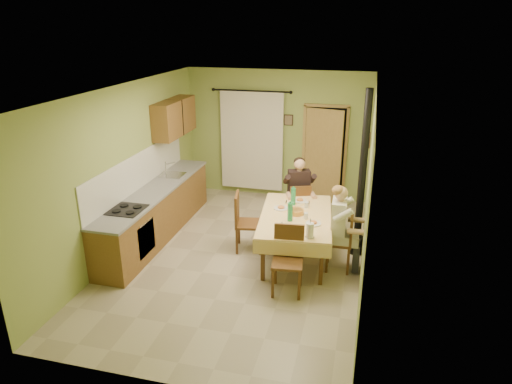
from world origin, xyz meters
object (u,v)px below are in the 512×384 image
(chair_far, at_px, (298,216))
(chair_right, at_px, (339,253))
(dining_table, at_px, (295,236))
(man_far, at_px, (299,186))
(man_right, at_px, (341,219))
(stove_flue, at_px, (360,197))
(chair_near, at_px, (287,274))
(chair_left, at_px, (248,234))

(chair_far, height_order, chair_right, same)
(dining_table, relative_size, man_far, 1.47)
(man_right, relative_size, stove_flue, 0.50)
(chair_near, height_order, stove_flue, stove_flue)
(chair_far, distance_m, chair_left, 1.21)
(man_far, bearing_deg, chair_left, -145.16)
(chair_far, distance_m, chair_near, 2.12)
(chair_left, bearing_deg, chair_far, 132.81)
(chair_far, xyz_separation_m, man_right, (0.85, -1.28, 0.59))
(chair_right, distance_m, stove_flue, 0.99)
(dining_table, bearing_deg, stove_flue, 14.43)
(chair_left, height_order, stove_flue, stove_flue)
(man_right, bearing_deg, chair_left, 77.37)
(dining_table, xyz_separation_m, stove_flue, (1.00, 0.38, 0.65))
(chair_far, bearing_deg, man_far, 90.00)
(chair_far, bearing_deg, stove_flue, -49.77)
(chair_left, distance_m, man_right, 1.70)
(chair_right, xyz_separation_m, chair_left, (-1.58, 0.30, 0.00))
(chair_far, relative_size, man_right, 0.68)
(chair_right, xyz_separation_m, man_right, (-0.01, -0.00, 0.59))
(man_far, height_order, stove_flue, stove_flue)
(chair_near, distance_m, man_far, 2.22)
(chair_right, height_order, chair_left, chair_left)
(dining_table, relative_size, man_right, 1.47)
(chair_far, xyz_separation_m, man_far, (-0.00, 0.01, 0.59))
(dining_table, xyz_separation_m, chair_near, (0.07, -1.08, -0.09))
(stove_flue, bearing_deg, dining_table, -159.42)
(dining_table, bearing_deg, chair_near, -92.60)
(chair_left, bearing_deg, dining_table, 74.89)
(dining_table, relative_size, stove_flue, 0.73)
(chair_left, height_order, man_far, man_far)
(dining_table, relative_size, chair_far, 2.17)
(chair_near, xyz_separation_m, chair_right, (0.69, 0.84, -0.00))
(chair_far, height_order, man_far, man_far)
(man_far, bearing_deg, chair_far, -90.00)
(dining_table, height_order, chair_far, chair_far)
(chair_near, xyz_separation_m, man_far, (-0.18, 2.13, 0.59))
(chair_near, height_order, man_right, man_right)
(chair_left, bearing_deg, chair_right, 68.34)
(chair_right, height_order, man_right, man_right)
(dining_table, height_order, stove_flue, stove_flue)
(chair_far, xyz_separation_m, chair_left, (-0.72, -0.97, 0.00))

